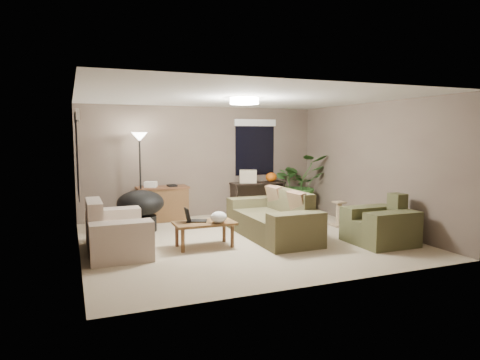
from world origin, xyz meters
name	(u,v)px	position (x,y,z in m)	size (l,w,h in m)	color
room_shell	(244,170)	(0.00, 0.00, 1.25)	(5.50, 5.50, 5.50)	#B9AB8A
main_sofa	(274,221)	(0.59, 0.01, 0.29)	(0.95, 2.20, 0.85)	#4C472D
throw_pillows	(286,201)	(0.85, 0.01, 0.65)	(0.28, 1.37, 0.47)	#8C7251
loveseat	(115,234)	(-2.21, 0.02, 0.30)	(0.90, 1.60, 0.85)	beige
armchair	(380,226)	(2.06, -1.12, 0.30)	(0.95, 1.00, 0.85)	#47482B
coffee_table	(204,226)	(-0.80, -0.22, 0.36)	(1.00, 0.55, 0.42)	brown
laptop	(193,218)	(-0.97, -0.12, 0.48)	(0.39, 0.34, 0.24)	black
plastic_bag	(219,217)	(-0.60, -0.37, 0.51)	(0.27, 0.24, 0.19)	white
desk	(163,204)	(-1.00, 2.20, 0.38)	(1.10, 0.50, 0.75)	brown
desk_papers	(155,185)	(-1.16, 2.19, 0.80)	(0.70, 0.31, 0.12)	silver
console_table	(258,195)	(1.27, 2.23, 0.44)	(1.30, 0.40, 0.75)	black
pumpkin	(271,177)	(1.62, 2.23, 0.86)	(0.26, 0.26, 0.22)	orange
cardboard_box	(248,176)	(1.02, 2.23, 0.90)	(0.39, 0.29, 0.29)	beige
papasan_chair	(141,207)	(-1.60, 1.38, 0.47)	(1.04, 1.04, 0.80)	black
floor_lamp	(140,148)	(-1.49, 2.00, 1.60)	(0.32, 0.32, 1.91)	black
ceiling_fixture	(244,101)	(0.00, 0.00, 2.44)	(0.50, 0.50, 0.10)	white
houseplant	(298,190)	(2.20, 1.96, 0.55)	(1.27, 1.41, 1.10)	#2D5923
cat_scratching_post	(339,215)	(2.26, 0.37, 0.21)	(0.32, 0.32, 0.50)	tan
window_left	(77,140)	(-2.73, 0.30, 1.78)	(0.05, 1.56, 1.33)	black
window_back	(255,138)	(1.30, 2.48, 1.79)	(1.06, 0.05, 1.33)	black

